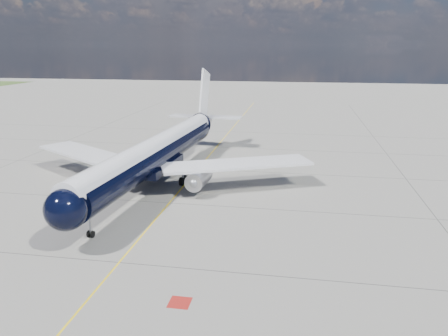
{
  "coord_description": "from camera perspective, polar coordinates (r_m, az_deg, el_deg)",
  "views": [
    {
      "loc": [
        14.77,
        -37.02,
        18.13
      ],
      "look_at": [
        6.23,
        12.27,
        4.0
      ],
      "focal_mm": 35.0,
      "sensor_mm": 36.0,
      "label": 1
    }
  ],
  "objects": [
    {
      "name": "taxiway_centerline",
      "position": [
        66.28,
        -3.43,
        -0.12
      ],
      "size": [
        0.16,
        160.0,
        0.01
      ],
      "primitive_type": "cube",
      "color": "yellow",
      "rests_on": "ground"
    },
    {
      "name": "red_marking",
      "position": [
        33.5,
        -5.81,
        -17.08
      ],
      "size": [
        1.6,
        1.6,
        0.01
      ],
      "primitive_type": "cube",
      "color": "maroon",
      "rests_on": "ground"
    },
    {
      "name": "main_airliner",
      "position": [
        58.99,
        -8.47,
        2.18
      ],
      "size": [
        40.61,
        49.54,
        14.31
      ],
      "rotation": [
        0.0,
        0.0,
        -0.07
      ],
      "color": "black",
      "rests_on": "ground"
    },
    {
      "name": "ground",
      "position": [
        70.98,
        -2.51,
        0.96
      ],
      "size": [
        320.0,
        320.0,
        0.0
      ],
      "primitive_type": "plane",
      "color": "gray",
      "rests_on": "ground"
    }
  ]
}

